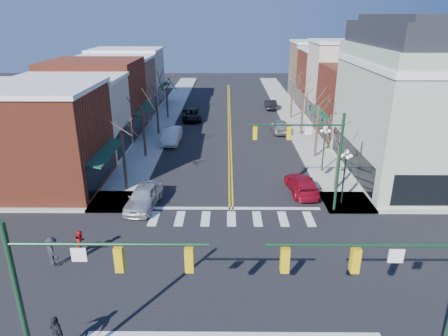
{
  "coord_description": "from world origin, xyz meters",
  "views": [
    {
      "loc": [
        -0.35,
        -18.39,
        13.26
      ],
      "look_at": [
        -0.53,
        8.75,
        2.8
      ],
      "focal_mm": 32.0,
      "sensor_mm": 36.0,
      "label": 1
    }
  ],
  "objects_px": {
    "victorian_corner": "(430,100)",
    "pedestrian_dark_a": "(57,334)",
    "car_left_far": "(192,115)",
    "lamppost_corner": "(345,167)",
    "car_left_near": "(144,197)",
    "car_right_near": "(302,184)",
    "pedestrian_dark_b": "(52,251)",
    "pedestrian_red_b": "(81,243)",
    "lamppost_midblock": "(324,141)",
    "car_right_mid": "(280,126)",
    "car_left_mid": "(172,136)",
    "car_right_far": "(271,104)"
  },
  "relations": [
    {
      "from": "car_left_far",
      "to": "car_right_near",
      "type": "distance_m",
      "value": 25.62
    },
    {
      "from": "lamppost_corner",
      "to": "car_left_far",
      "type": "distance_m",
      "value": 28.77
    },
    {
      "from": "car_left_near",
      "to": "car_left_far",
      "type": "xyz_separation_m",
      "value": [
        1.35,
        25.93,
        -0.09
      ]
    },
    {
      "from": "car_left_near",
      "to": "pedestrian_dark_b",
      "type": "distance_m",
      "value": 8.33
    },
    {
      "from": "lamppost_corner",
      "to": "car_left_near",
      "type": "xyz_separation_m",
      "value": [
        -14.6,
        -0.5,
        -2.14
      ]
    },
    {
      "from": "car_left_near",
      "to": "car_right_mid",
      "type": "xyz_separation_m",
      "value": [
        12.41,
        19.99,
        -0.02
      ]
    },
    {
      "from": "lamppost_corner",
      "to": "pedestrian_dark_a",
      "type": "xyz_separation_m",
      "value": [
        -15.5,
        -14.13,
        -1.94
      ]
    },
    {
      "from": "pedestrian_dark_a",
      "to": "lamppost_midblock",
      "type": "bearing_deg",
      "value": 94.15
    },
    {
      "from": "lamppost_midblock",
      "to": "car_right_mid",
      "type": "height_order",
      "value": "lamppost_midblock"
    },
    {
      "from": "car_left_far",
      "to": "pedestrian_dark_a",
      "type": "bearing_deg",
      "value": -100.57
    },
    {
      "from": "car_left_near",
      "to": "pedestrian_dark_b",
      "type": "height_order",
      "value": "pedestrian_dark_b"
    },
    {
      "from": "victorian_corner",
      "to": "pedestrian_dark_b",
      "type": "relative_size",
      "value": 8.26
    },
    {
      "from": "pedestrian_red_b",
      "to": "pedestrian_dark_a",
      "type": "xyz_separation_m",
      "value": [
        1.44,
        -7.07,
        0.07
      ]
    },
    {
      "from": "lamppost_midblock",
      "to": "pedestrian_dark_a",
      "type": "height_order",
      "value": "lamppost_midblock"
    },
    {
      "from": "lamppost_midblock",
      "to": "pedestrian_red_b",
      "type": "height_order",
      "value": "lamppost_midblock"
    },
    {
      "from": "victorian_corner",
      "to": "car_right_far",
      "type": "height_order",
      "value": "victorian_corner"
    },
    {
      "from": "car_left_mid",
      "to": "car_right_far",
      "type": "distance_m",
      "value": 21.26
    },
    {
      "from": "lamppost_corner",
      "to": "car_right_far",
      "type": "relative_size",
      "value": 1.03
    },
    {
      "from": "car_right_mid",
      "to": "car_left_near",
      "type": "bearing_deg",
      "value": 56.57
    },
    {
      "from": "car_right_far",
      "to": "car_left_near",
      "type": "bearing_deg",
      "value": 67.42
    },
    {
      "from": "lamppost_midblock",
      "to": "car_left_mid",
      "type": "xyz_separation_m",
      "value": [
        -14.6,
        8.7,
        -2.11
      ]
    },
    {
      "from": "victorian_corner",
      "to": "pedestrian_dark_a",
      "type": "distance_m",
      "value": 31.67
    },
    {
      "from": "car_left_mid",
      "to": "car_left_far",
      "type": "distance_m",
      "value": 10.32
    },
    {
      "from": "lamppost_corner",
      "to": "pedestrian_dark_b",
      "type": "height_order",
      "value": "lamppost_corner"
    },
    {
      "from": "pedestrian_red_b",
      "to": "car_right_far",
      "type": "bearing_deg",
      "value": -15.98
    },
    {
      "from": "victorian_corner",
      "to": "pedestrian_dark_a",
      "type": "bearing_deg",
      "value": -139.78
    },
    {
      "from": "lamppost_corner",
      "to": "lamppost_midblock",
      "type": "relative_size",
      "value": 1.0
    },
    {
      "from": "car_right_far",
      "to": "pedestrian_dark_a",
      "type": "relative_size",
      "value": 2.42
    },
    {
      "from": "victorian_corner",
      "to": "lamppost_midblock",
      "type": "distance_m",
      "value": 9.1
    },
    {
      "from": "car_left_near",
      "to": "car_left_far",
      "type": "distance_m",
      "value": 25.97
    },
    {
      "from": "lamppost_midblock",
      "to": "pedestrian_dark_b",
      "type": "bearing_deg",
      "value": -141.43
    },
    {
      "from": "pedestrian_dark_a",
      "to": "lamppost_corner",
      "type": "bearing_deg",
      "value": 83.42
    },
    {
      "from": "lamppost_corner",
      "to": "car_right_far",
      "type": "height_order",
      "value": "lamppost_corner"
    },
    {
      "from": "lamppost_midblock",
      "to": "car_right_mid",
      "type": "distance_m",
      "value": 13.35
    },
    {
      "from": "car_right_mid",
      "to": "car_left_far",
      "type": "bearing_deg",
      "value": -29.83
    },
    {
      "from": "lamppost_midblock",
      "to": "car_right_near",
      "type": "bearing_deg",
      "value": -120.65
    },
    {
      "from": "victorian_corner",
      "to": "car_left_near",
      "type": "bearing_deg",
      "value": -164.15
    },
    {
      "from": "lamppost_corner",
      "to": "pedestrian_dark_a",
      "type": "distance_m",
      "value": 21.06
    },
    {
      "from": "car_left_far",
      "to": "pedestrian_dark_a",
      "type": "xyz_separation_m",
      "value": [
        -2.25,
        -39.56,
        0.3
      ]
    },
    {
      "from": "lamppost_midblock",
      "to": "pedestrian_red_b",
      "type": "distance_m",
      "value": 21.79
    },
    {
      "from": "lamppost_corner",
      "to": "pedestrian_red_b",
      "type": "height_order",
      "value": "lamppost_corner"
    },
    {
      "from": "car_left_near",
      "to": "car_right_mid",
      "type": "distance_m",
      "value": 23.53
    },
    {
      "from": "lamppost_corner",
      "to": "car_right_near",
      "type": "xyz_separation_m",
      "value": [
        -2.58,
        2.14,
        -2.25
      ]
    },
    {
      "from": "victorian_corner",
      "to": "pedestrian_dark_a",
      "type": "relative_size",
      "value": 8.17
    },
    {
      "from": "car_left_mid",
      "to": "pedestrian_dark_a",
      "type": "height_order",
      "value": "pedestrian_dark_a"
    },
    {
      "from": "car_right_near",
      "to": "car_right_mid",
      "type": "relative_size",
      "value": 1.06
    },
    {
      "from": "pedestrian_red_b",
      "to": "car_left_near",
      "type": "bearing_deg",
      "value": -14.78
    },
    {
      "from": "car_left_mid",
      "to": "pedestrian_dark_a",
      "type": "bearing_deg",
      "value": -90.95
    },
    {
      "from": "car_right_far",
      "to": "pedestrian_red_b",
      "type": "relative_size",
      "value": 2.62
    },
    {
      "from": "pedestrian_dark_b",
      "to": "car_right_mid",
      "type": "bearing_deg",
      "value": -74.67
    }
  ]
}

